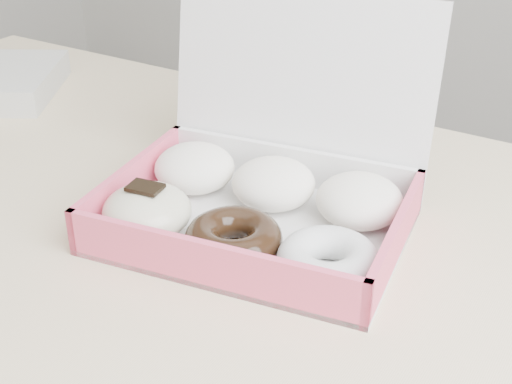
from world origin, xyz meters
The scene contains 2 objects.
table centered at (0.00, 0.00, 0.67)m, with size 1.20×0.80×0.75m.
donut_box centered at (0.22, 0.03, 0.79)m, with size 0.37×0.33×0.24m.
Camera 1 is at (0.58, -0.57, 1.18)m, focal length 50.00 mm.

